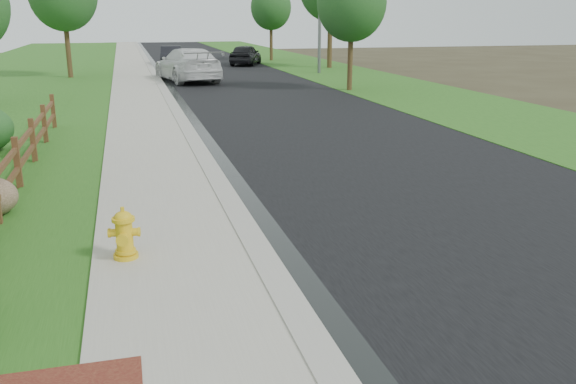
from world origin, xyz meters
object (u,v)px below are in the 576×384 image
object	(u,v)px
dark_car_mid	(246,55)
ranch_fence	(7,175)
fire_hydrant	(124,235)
white_suv	(188,65)

from	to	relation	value
dark_car_mid	ranch_fence	bearing A→B (deg)	94.35
ranch_fence	dark_car_mid	bearing A→B (deg)	71.49
fire_hydrant	ranch_fence	bearing A→B (deg)	121.23
ranch_fence	white_suv	bearing A→B (deg)	75.65
fire_hydrant	white_suv	size ratio (longest dim) A/B	0.13
ranch_fence	white_suv	world-z (taller)	white_suv
dark_car_mid	white_suv	bearing A→B (deg)	86.23
white_suv	dark_car_mid	xyz separation A→B (m)	(5.20, 10.37, -0.15)
fire_hydrant	white_suv	world-z (taller)	white_suv
fire_hydrant	dark_car_mid	bearing A→B (deg)	76.26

